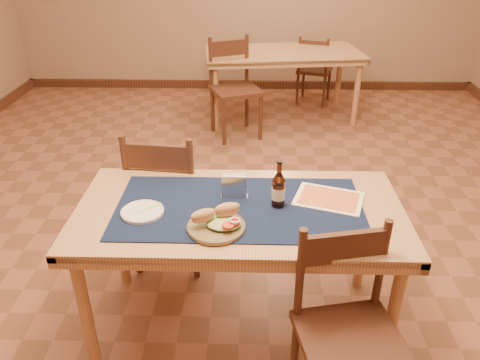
{
  "coord_description": "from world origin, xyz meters",
  "views": [
    {
      "loc": [
        0.05,
        -2.73,
        1.96
      ],
      "look_at": [
        0.0,
        -0.7,
        0.85
      ],
      "focal_mm": 35.0,
      "sensor_mm": 36.0,
      "label": 1
    }
  ],
  "objects_px": {
    "back_table": "(283,59)",
    "chair_main_near": "(349,332)",
    "beer_bottle": "(278,190)",
    "sandwich_plate": "(218,223)",
    "napkin_holder": "(234,186)",
    "main_table": "(239,222)",
    "chair_main_far": "(169,196)"
  },
  "relations": [
    {
      "from": "back_table",
      "to": "beer_bottle",
      "type": "bearing_deg",
      "value": -93.6
    },
    {
      "from": "sandwich_plate",
      "to": "napkin_holder",
      "type": "distance_m",
      "value": 0.29
    },
    {
      "from": "chair_main_far",
      "to": "main_table",
      "type": "bearing_deg",
      "value": -49.69
    },
    {
      "from": "back_table",
      "to": "napkin_holder",
      "type": "distance_m",
      "value": 3.16
    },
    {
      "from": "chair_main_far",
      "to": "napkin_holder",
      "type": "distance_m",
      "value": 0.68
    },
    {
      "from": "sandwich_plate",
      "to": "napkin_holder",
      "type": "relative_size",
      "value": 1.95
    },
    {
      "from": "sandwich_plate",
      "to": "napkin_holder",
      "type": "bearing_deg",
      "value": 77.09
    },
    {
      "from": "main_table",
      "to": "sandwich_plate",
      "type": "bearing_deg",
      "value": -117.0
    },
    {
      "from": "main_table",
      "to": "back_table",
      "type": "relative_size",
      "value": 0.9
    },
    {
      "from": "chair_main_near",
      "to": "napkin_holder",
      "type": "relative_size",
      "value": 6.65
    },
    {
      "from": "back_table",
      "to": "chair_main_near",
      "type": "distance_m",
      "value": 3.75
    },
    {
      "from": "back_table",
      "to": "napkin_holder",
      "type": "height_order",
      "value": "napkin_holder"
    },
    {
      "from": "main_table",
      "to": "chair_main_far",
      "type": "height_order",
      "value": "chair_main_far"
    },
    {
      "from": "chair_main_far",
      "to": "sandwich_plate",
      "type": "relative_size",
      "value": 3.57
    },
    {
      "from": "main_table",
      "to": "sandwich_plate",
      "type": "xyz_separation_m",
      "value": [
        -0.09,
        -0.18,
        0.12
      ]
    },
    {
      "from": "chair_main_far",
      "to": "napkin_holder",
      "type": "relative_size",
      "value": 6.95
    },
    {
      "from": "chair_main_far",
      "to": "sandwich_plate",
      "type": "bearing_deg",
      "value": -63.38
    },
    {
      "from": "back_table",
      "to": "chair_main_near",
      "type": "height_order",
      "value": "chair_main_near"
    },
    {
      "from": "back_table",
      "to": "chair_main_far",
      "type": "distance_m",
      "value": 2.83
    },
    {
      "from": "sandwich_plate",
      "to": "chair_main_near",
      "type": "bearing_deg",
      "value": -30.85
    },
    {
      "from": "chair_main_far",
      "to": "chair_main_near",
      "type": "distance_m",
      "value": 1.4
    },
    {
      "from": "main_table",
      "to": "back_table",
      "type": "height_order",
      "value": "same"
    },
    {
      "from": "chair_main_near",
      "to": "napkin_holder",
      "type": "height_order",
      "value": "chair_main_near"
    },
    {
      "from": "sandwich_plate",
      "to": "main_table",
      "type": "bearing_deg",
      "value": 63.0
    },
    {
      "from": "beer_bottle",
      "to": "napkin_holder",
      "type": "bearing_deg",
      "value": 158.8
    },
    {
      "from": "back_table",
      "to": "sandwich_plate",
      "type": "xyz_separation_m",
      "value": [
        -0.48,
        -3.41,
        0.12
      ]
    },
    {
      "from": "back_table",
      "to": "main_table",
      "type": "bearing_deg",
      "value": -96.88
    },
    {
      "from": "back_table",
      "to": "chair_main_far",
      "type": "bearing_deg",
      "value": -107.32
    },
    {
      "from": "main_table",
      "to": "beer_bottle",
      "type": "height_order",
      "value": "beer_bottle"
    },
    {
      "from": "back_table",
      "to": "chair_main_near",
      "type": "relative_size",
      "value": 1.95
    },
    {
      "from": "main_table",
      "to": "chair_main_near",
      "type": "relative_size",
      "value": 1.76
    },
    {
      "from": "chair_main_near",
      "to": "sandwich_plate",
      "type": "xyz_separation_m",
      "value": [
        -0.56,
        0.34,
        0.31
      ]
    }
  ]
}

